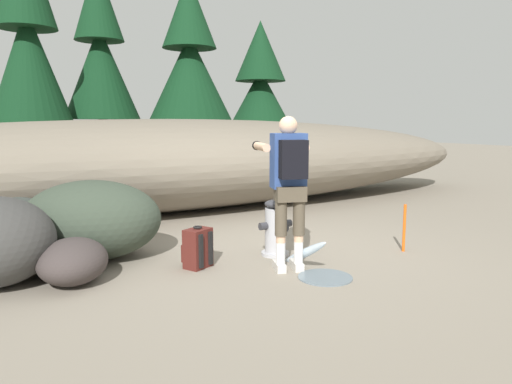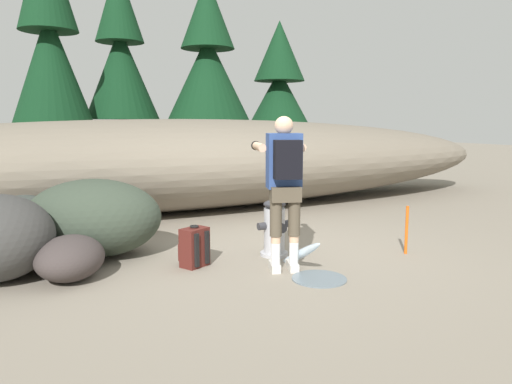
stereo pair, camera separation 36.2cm
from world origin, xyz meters
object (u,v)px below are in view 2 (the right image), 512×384
Objects in this scene: spare_backpack at (194,247)px; utility_worker at (284,174)px; fire_hydrant at (275,228)px; boulder_mid at (23,224)px; boulder_outlier at (70,258)px; survey_stake at (407,230)px; boulder_large at (94,218)px.

utility_worker is at bearing -150.82° from spare_backpack.
fire_hydrant is 0.93m from utility_worker.
spare_backpack is 2.27m from boulder_mid.
utility_worker reaches higher than boulder_mid.
fire_hydrant is 3.12m from boulder_mid.
survey_stake is (3.82, -0.76, 0.07)m from boulder_outlier.
boulder_outlier is (-1.30, 0.11, 0.01)m from spare_backpack.
utility_worker is 1.04× the size of boulder_large.
boulder_large is 2.69× the size of survey_stake.
spare_backpack is at bearing -4.98° from boulder_outlier.
boulder_mid is at bearing 153.43° from survey_stake.
fire_hydrant is 0.89× the size of boulder_outlier.
fire_hydrant is 2.19m from boulder_large.
utility_worker reaches higher than spare_backpack.
boulder_large reaches higher than boulder_mid.
boulder_mid is (-2.75, 1.48, 0.03)m from fire_hydrant.
utility_worker is at bearing 176.85° from survey_stake.
boulder_outlier is at bearing 177.02° from fire_hydrant.
boulder_large reaches higher than boulder_outlier.
survey_stake is (4.25, -2.12, -0.06)m from boulder_mid.
utility_worker is at bearing -108.26° from fire_hydrant.
boulder_mid reaches higher than spare_backpack.
utility_worker is at bearing -17.42° from boulder_outlier.
fire_hydrant is at bearing 156.76° from survey_stake.
fire_hydrant is at bearing -0.12° from utility_worker.
survey_stake is at bearing -11.31° from boulder_outlier.
boulder_mid reaches higher than boulder_outlier.
utility_worker is 3.35m from boulder_mid.
survey_stake is (1.68, -0.09, -0.76)m from utility_worker.
fire_hydrant is 0.78× the size of boulder_mid.
spare_backpack is 0.57× the size of boulder_outlier.
boulder_large reaches higher than spare_backpack.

